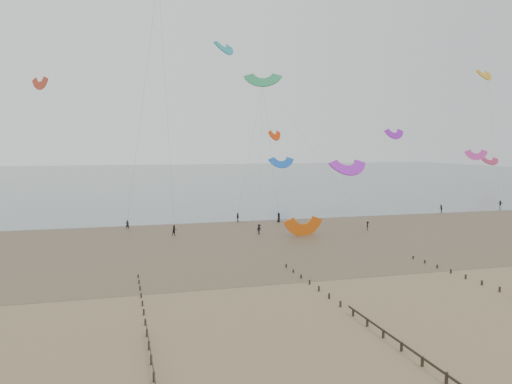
# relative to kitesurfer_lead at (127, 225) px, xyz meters

# --- Properties ---
(ground) EXTENTS (500.00, 500.00, 0.00)m
(ground) POSITION_rel_kitesurfer_lead_xyz_m (14.57, -46.48, -0.86)
(ground) COLOR brown
(ground) RESTS_ON ground
(sea_and_shore) EXTENTS (500.00, 665.00, 0.03)m
(sea_and_shore) POSITION_rel_kitesurfer_lead_xyz_m (10.50, -12.08, -0.85)
(sea_and_shore) COLOR #475654
(sea_and_shore) RESTS_ON ground
(groynes) EXTENTS (72.16, 50.16, 1.00)m
(groynes) POSITION_rel_kitesurfer_lead_xyz_m (18.57, -65.53, -0.39)
(groynes) COLOR black
(groynes) RESTS_ON ground
(kitesurfer_lead) EXTENTS (0.65, 0.45, 1.72)m
(kitesurfer_lead) POSITION_rel_kitesurfer_lead_xyz_m (0.00, 0.00, 0.00)
(kitesurfer_lead) COLOR black
(kitesurfer_lead) RESTS_ON ground
(kitesurfers) EXTENTS (125.02, 23.08, 1.89)m
(kitesurfers) POSITION_rel_kitesurfer_lead_xyz_m (36.55, -1.71, 0.00)
(kitesurfers) COLOR black
(kitesurfers) RESTS_ON ground
(grounded_kite) EXTENTS (6.95, 5.88, 3.38)m
(grounded_kite) POSITION_rel_kitesurfer_lead_xyz_m (28.54, -14.43, -0.86)
(grounded_kite) COLOR #D8560D
(grounded_kite) RESTS_ON ground
(kites_airborne) EXTENTS (245.30, 128.68, 37.86)m
(kites_airborne) POSITION_rel_kitesurfer_lead_xyz_m (10.59, 41.94, 20.34)
(kites_airborne) COLOR teal
(kites_airborne) RESTS_ON ground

